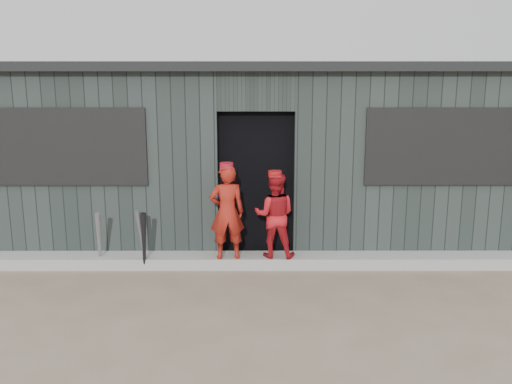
{
  "coord_description": "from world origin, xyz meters",
  "views": [
    {
      "loc": [
        -0.01,
        -5.25,
        2.59
      ],
      "look_at": [
        0.0,
        1.8,
        1.0
      ],
      "focal_mm": 40.0,
      "sensor_mm": 36.0,
      "label": 1
    }
  ],
  "objects_px": {
    "player_grey_back": "(290,214)",
    "dugout": "(256,150)",
    "bat_left": "(99,240)",
    "bat_right": "(144,242)",
    "player_red_right": "(275,215)",
    "player_red_left": "(227,212)",
    "bat_mid": "(142,240)"
  },
  "relations": [
    {
      "from": "player_red_left",
      "to": "player_red_right",
      "type": "height_order",
      "value": "player_red_left"
    },
    {
      "from": "bat_mid",
      "to": "player_red_left",
      "type": "bearing_deg",
      "value": 3.53
    },
    {
      "from": "player_grey_back",
      "to": "dugout",
      "type": "distance_m",
      "value": 1.44
    },
    {
      "from": "bat_left",
      "to": "player_red_right",
      "type": "height_order",
      "value": "player_red_right"
    },
    {
      "from": "player_grey_back",
      "to": "dugout",
      "type": "height_order",
      "value": "dugout"
    },
    {
      "from": "bat_right",
      "to": "player_grey_back",
      "type": "bearing_deg",
      "value": 21.45
    },
    {
      "from": "bat_mid",
      "to": "bat_right",
      "type": "xyz_separation_m",
      "value": [
        0.03,
        -0.04,
        -0.01
      ]
    },
    {
      "from": "bat_left",
      "to": "player_red_left",
      "type": "relative_size",
      "value": 0.67
    },
    {
      "from": "player_grey_back",
      "to": "dugout",
      "type": "relative_size",
      "value": 0.14
    },
    {
      "from": "bat_right",
      "to": "dugout",
      "type": "height_order",
      "value": "dugout"
    },
    {
      "from": "bat_left",
      "to": "bat_mid",
      "type": "xyz_separation_m",
      "value": [
        0.56,
        -0.06,
        0.02
      ]
    },
    {
      "from": "bat_mid",
      "to": "dugout",
      "type": "height_order",
      "value": "dugout"
    },
    {
      "from": "player_red_left",
      "to": "player_grey_back",
      "type": "xyz_separation_m",
      "value": [
        0.84,
        0.63,
        -0.19
      ]
    },
    {
      "from": "bat_mid",
      "to": "player_red_left",
      "type": "relative_size",
      "value": 0.68
    },
    {
      "from": "bat_left",
      "to": "bat_right",
      "type": "bearing_deg",
      "value": -9.66
    },
    {
      "from": "bat_right",
      "to": "dugout",
      "type": "bearing_deg",
      "value": 53.44
    },
    {
      "from": "player_red_right",
      "to": "player_grey_back",
      "type": "height_order",
      "value": "player_red_right"
    },
    {
      "from": "bat_left",
      "to": "dugout",
      "type": "bearing_deg",
      "value": 41.98
    },
    {
      "from": "bat_mid",
      "to": "player_red_left",
      "type": "distance_m",
      "value": 1.13
    },
    {
      "from": "bat_right",
      "to": "player_red_right",
      "type": "distance_m",
      "value": 1.69
    },
    {
      "from": "bat_left",
      "to": "bat_right",
      "type": "distance_m",
      "value": 0.6
    },
    {
      "from": "bat_right",
      "to": "player_red_left",
      "type": "distance_m",
      "value": 1.11
    },
    {
      "from": "bat_right",
      "to": "player_red_right",
      "type": "height_order",
      "value": "player_red_right"
    },
    {
      "from": "bat_mid",
      "to": "dugout",
      "type": "relative_size",
      "value": 0.1
    },
    {
      "from": "bat_left",
      "to": "player_red_left",
      "type": "distance_m",
      "value": 1.67
    },
    {
      "from": "bat_left",
      "to": "dugout",
      "type": "distance_m",
      "value": 2.84
    },
    {
      "from": "dugout",
      "to": "player_red_right",
      "type": "bearing_deg",
      "value": -82.09
    },
    {
      "from": "bat_mid",
      "to": "player_red_right",
      "type": "height_order",
      "value": "player_red_right"
    },
    {
      "from": "bat_mid",
      "to": "dugout",
      "type": "distance_m",
      "value": 2.51
    },
    {
      "from": "player_red_right",
      "to": "dugout",
      "type": "relative_size",
      "value": 0.13
    },
    {
      "from": "player_red_left",
      "to": "bat_right",
      "type": "bearing_deg",
      "value": -2.08
    },
    {
      "from": "player_red_right",
      "to": "dugout",
      "type": "height_order",
      "value": "dugout"
    }
  ]
}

